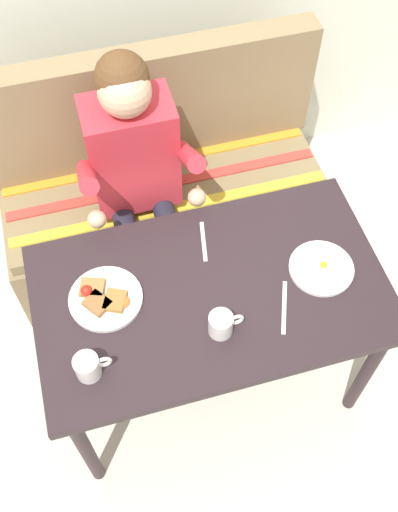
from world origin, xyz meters
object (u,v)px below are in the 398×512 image
at_px(person, 136,169).
at_px(fork, 204,241).
at_px(plate_breakfast, 105,298).
at_px(plate_eggs, 321,268).
at_px(table, 211,302).
at_px(coffee_mug_second, 221,324).
at_px(knife, 284,307).
at_px(couch, 163,196).
at_px(coffee_mug, 88,366).

xyz_separation_m(person, fork, (0.16, -0.39, -0.01)).
xyz_separation_m(plate_breakfast, plate_eggs, (0.74, -0.08, -0.01)).
relative_size(table, plate_eggs, 5.34).
relative_size(table, person, 0.99).
xyz_separation_m(person, coffee_mug_second, (0.12, -0.74, 0.03)).
xyz_separation_m(plate_eggs, coffee_mug_second, (-0.40, -0.13, 0.04)).
bearing_deg(table, knife, -31.36).
xyz_separation_m(table, couch, (0.00, 0.76, -0.32)).
height_order(plate_breakfast, knife, plate_breakfast).
xyz_separation_m(couch, plate_breakfast, (-0.35, -0.71, 0.41)).
height_order(couch, person, person).
xyz_separation_m(table, coffee_mug, (-0.45, -0.18, 0.13)).
bearing_deg(coffee_mug_second, fork, 83.39).
relative_size(couch, person, 1.19).
xyz_separation_m(coffee_mug_second, fork, (0.04, 0.35, -0.04)).
xyz_separation_m(couch, fork, (0.03, -0.57, 0.40)).
bearing_deg(person, plate_eggs, -49.74).
xyz_separation_m(table, knife, (0.22, -0.13, 0.08)).
height_order(person, fork, person).
distance_m(person, plate_eggs, 0.80).
distance_m(fork, knife, 0.38).
height_order(plate_breakfast, fork, plate_breakfast).
distance_m(plate_eggs, knife, 0.21).
relative_size(fork, knife, 0.85).
bearing_deg(plate_eggs, coffee_mug, -169.15).
bearing_deg(couch, fork, -86.95).
bearing_deg(coffee_mug_second, person, 99.02).
bearing_deg(person, knife, -64.50).
xyz_separation_m(plate_eggs, knife, (-0.18, -0.11, -0.01)).
bearing_deg(coffee_mug_second, plate_breakfast, 148.32).
distance_m(couch, fork, 0.70).
bearing_deg(fork, coffee_mug_second, -85.64).
distance_m(table, fork, 0.22).
xyz_separation_m(couch, coffee_mug_second, (-0.01, -0.92, 0.45)).
distance_m(table, knife, 0.27).
bearing_deg(plate_breakfast, plate_eggs, -6.19).
height_order(plate_eggs, coffee_mug, coffee_mug).
relative_size(plate_eggs, knife, 1.12).
height_order(couch, plate_breakfast, couch).
relative_size(couch, plate_breakfast, 5.80).
xyz_separation_m(fork, knife, (0.19, -0.33, 0.00)).
relative_size(couch, knife, 7.20).
bearing_deg(couch, coffee_mug_second, -90.66).
xyz_separation_m(plate_breakfast, fork, (0.38, 0.14, -0.01)).
height_order(coffee_mug_second, fork, coffee_mug_second).
bearing_deg(couch, table, -90.00).
distance_m(table, coffee_mug, 0.50).
distance_m(person, coffee_mug, 0.84).
height_order(coffee_mug, knife, coffee_mug).
distance_m(person, coffee_mug_second, 0.75).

